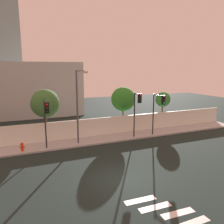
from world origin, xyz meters
TOP-DOWN VIEW (x-y plane):
  - ground_plane at (0.00, 0.00)m, footprint 80.00×80.00m
  - sidewalk at (0.00, 8.20)m, footprint 36.00×2.40m
  - perimeter_wall at (0.00, 9.49)m, footprint 36.00×0.18m
  - crosswalk_marking at (0.57, -4.10)m, footprint 3.14×3.89m
  - traffic_light_left at (-3.79, 6.79)m, footprint 0.35×1.60m
  - traffic_light_center at (7.07, 6.67)m, footprint 0.35×1.83m
  - traffic_light_right at (4.84, 7.04)m, footprint 0.35×1.17m
  - street_lamp_curbside at (-0.90, 7.46)m, footprint 0.62×2.11m
  - fire_hydrant at (-5.79, 7.57)m, footprint 0.44×0.26m
  - roadside_tree_leftmost at (-3.38, 10.84)m, footprint 2.81×2.81m
  - roadside_tree_midleft at (5.14, 10.84)m, footprint 2.72×2.72m
  - roadside_tree_midright at (10.50, 10.84)m, footprint 1.83×1.83m
  - low_building_distant at (-4.55, 23.49)m, footprint 15.73×6.00m
  - tower_on_skyline at (-7.15, 35.49)m, footprint 5.30×5.00m

SIDE VIEW (x-z plane):
  - ground_plane at x=0.00m, z-range 0.00..0.00m
  - crosswalk_marking at x=0.57m, z-range 0.00..0.01m
  - sidewalk at x=0.00m, z-range 0.00..0.15m
  - fire_hydrant at x=-5.79m, z-range 0.18..0.92m
  - perimeter_wall at x=0.00m, z-range 0.15..1.95m
  - roadside_tree_midright at x=10.50m, z-range 1.13..5.30m
  - traffic_light_left at x=-3.79m, z-range 1.15..5.37m
  - traffic_light_center at x=7.07m, z-range 1.17..5.45m
  - traffic_light_right at x=4.84m, z-range 1.18..5.67m
  - roadside_tree_midleft at x=5.14m, z-range 1.09..6.03m
  - roadside_tree_leftmost at x=-3.38m, z-range 1.09..6.08m
  - low_building_distant at x=-4.55m, z-range 0.00..7.84m
  - street_lamp_curbside at x=-0.90m, z-range 0.79..7.47m
  - tower_on_skyline at x=-7.15m, z-range 0.00..32.13m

